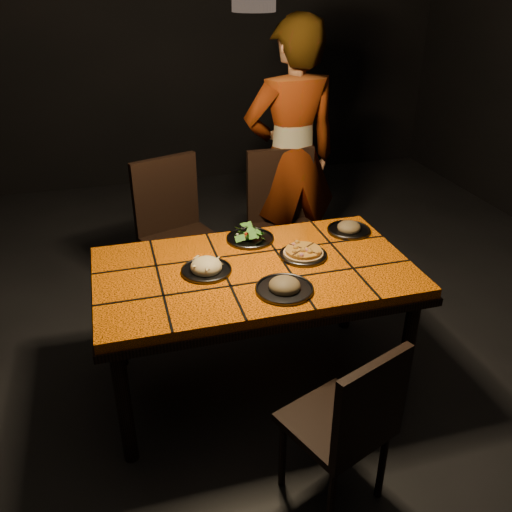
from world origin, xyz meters
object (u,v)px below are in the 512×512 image
object	(u,v)px
chair_near	(350,421)
plate_pasta	(206,268)
diner	(291,159)
dining_table	(254,280)
chair_far_left	(176,225)
chair_far_right	(284,216)
plate_pizza	(303,253)

from	to	relation	value
chair_near	plate_pasta	bearing A→B (deg)	-87.15
diner	dining_table	bearing A→B (deg)	58.61
chair_far_left	chair_far_right	bearing A→B (deg)	-24.75
chair_far_right	plate_pasta	xyz separation A→B (m)	(-0.71, -0.89, 0.18)
chair_far_right	diner	size ratio (longest dim) A/B	0.55
chair_far_left	diner	size ratio (longest dim) A/B	0.55
dining_table	chair_near	distance (m)	0.90
chair_near	chair_far_right	xyz separation A→B (m)	(0.31, 1.78, 0.11)
plate_pizza	chair_near	bearing A→B (deg)	-97.55
chair_near	chair_far_right	bearing A→B (deg)	-121.45
chair_far_left	diner	bearing A→B (deg)	-11.82
chair_far_right	chair_near	bearing A→B (deg)	-99.22
chair_near	chair_far_left	size ratio (longest dim) A/B	0.82
diner	plate_pasta	size ratio (longest dim) A/B	7.33
chair_far_right	plate_pizza	world-z (taller)	chair_far_right
plate_pizza	dining_table	bearing A→B (deg)	-171.47
chair_near	dining_table	bearing A→B (deg)	-101.21
chair_near	chair_far_right	world-z (taller)	chair_far_right
dining_table	chair_far_left	distance (m)	1.02
chair_far_right	chair_far_left	bearing A→B (deg)	175.57
dining_table	diner	world-z (taller)	diner
chair_far_left	chair_far_right	world-z (taller)	chair_far_right
diner	plate_pasta	xyz separation A→B (m)	(-0.81, -1.08, -0.16)
chair_far_right	dining_table	bearing A→B (deg)	-116.55
chair_far_left	plate_pasta	xyz separation A→B (m)	(0.03, -0.96, 0.19)
chair_far_left	chair_near	bearing A→B (deg)	-96.51
dining_table	plate_pasta	world-z (taller)	plate_pasta
plate_pizza	plate_pasta	world-z (taller)	plate_pasta
chair_far_right	plate_pasta	size ratio (longest dim) A/B	4.05
plate_pizza	diner	bearing A→B (deg)	74.59
chair_far_left	dining_table	bearing A→B (deg)	-94.09
dining_table	plate_pizza	size ratio (longest dim) A/B	5.52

